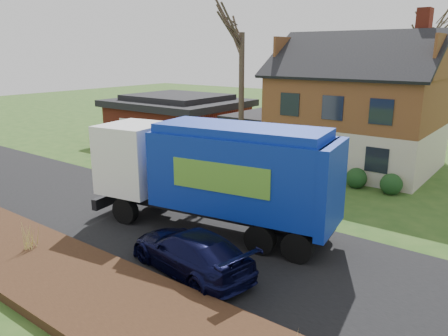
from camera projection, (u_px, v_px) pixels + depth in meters
The scene contains 11 objects.
ground at pixel (176, 227), 17.78m from camera, with size 120.00×120.00×0.00m, color #274A18.
road at pixel (176, 227), 17.78m from camera, with size 80.00×7.00×0.02m, color black.
mulch_verge at pixel (60, 275), 13.67m from camera, with size 80.00×3.50×0.30m, color black.
main_house at pixel (350, 101), 26.56m from camera, with size 12.95×8.95×9.26m.
ranch_house at pixel (178, 119), 34.32m from camera, with size 9.80×8.20×3.70m.
garbage_truck at pixel (216, 170), 16.87m from camera, with size 10.36×4.28×4.31m.
silver_sedan at pixel (195, 182), 21.60m from camera, with size 1.46×4.18×1.38m, color #929598.
navy_wagon at pixel (191, 251), 14.06m from camera, with size 1.97×4.84×1.40m, color black.
tree_front_west at pixel (242, 11), 25.40m from camera, with size 3.75×3.75×11.16m.
tree_back at pixel (434, 10), 31.09m from camera, with size 3.70×3.70×11.71m.
grass_clump_mid at pixel (31, 234), 15.14m from camera, with size 0.37×0.30×1.03m.
Camera 1 is at (11.57, -11.99, 6.94)m, focal length 35.00 mm.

